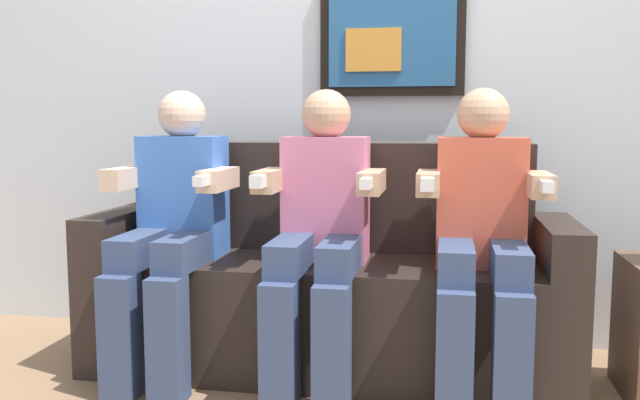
% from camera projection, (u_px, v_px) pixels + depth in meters
% --- Properties ---
extents(ground_plane, '(5.57, 5.57, 0.00)m').
position_uv_depth(ground_plane, '(312.00, 398.00, 2.41)').
color(ground_plane, '#8C6B4C').
extents(back_wall_assembly, '(4.28, 0.10, 2.60)m').
position_uv_depth(back_wall_assembly, '(346.00, 51.00, 3.00)').
color(back_wall_assembly, silver).
rests_on(back_wall_assembly, ground_plane).
extents(couch, '(1.88, 0.58, 0.90)m').
position_uv_depth(couch, '(328.00, 291.00, 2.69)').
color(couch, '#2D231E').
rests_on(couch, ground_plane).
extents(person_on_left, '(0.46, 0.56, 1.11)m').
position_uv_depth(person_on_left, '(173.00, 221.00, 2.60)').
color(person_on_left, '#3F72CC').
rests_on(person_on_left, ground_plane).
extents(person_in_middle, '(0.46, 0.56, 1.11)m').
position_uv_depth(person_in_middle, '(320.00, 225.00, 2.49)').
color(person_in_middle, pink).
rests_on(person_in_middle, ground_plane).
extents(person_on_right, '(0.46, 0.56, 1.11)m').
position_uv_depth(person_on_right, '(482.00, 229.00, 2.38)').
color(person_on_right, '#D8593F').
rests_on(person_on_right, ground_plane).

